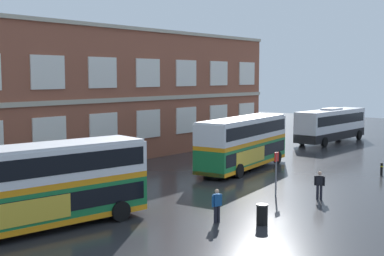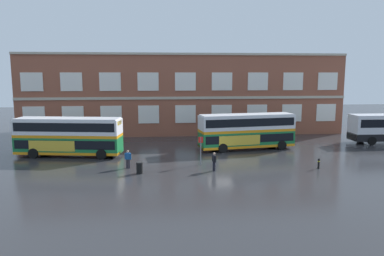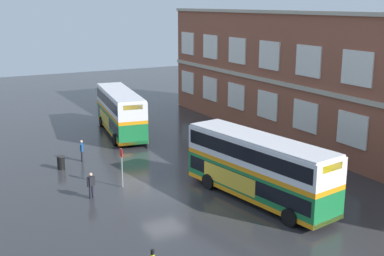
# 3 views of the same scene
# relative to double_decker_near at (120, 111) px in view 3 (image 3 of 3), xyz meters

# --- Properties ---
(ground_plane) EXTENTS (120.00, 120.00, 0.00)m
(ground_plane) POSITION_rel_double_decker_near_xyz_m (15.71, -0.99, -2.15)
(ground_plane) COLOR #2B2B2D
(brick_terminal_building) EXTENTS (45.50, 8.19, 11.46)m
(brick_terminal_building) POSITION_rel_double_decker_near_xyz_m (13.22, 14.99, 3.43)
(brick_terminal_building) COLOR brown
(brick_terminal_building) RESTS_ON ground
(double_decker_near) EXTENTS (11.27, 4.26, 4.07)m
(double_decker_near) POSITION_rel_double_decker_near_xyz_m (0.00, 0.00, 0.00)
(double_decker_near) COLOR #197038
(double_decker_near) RESTS_ON ground
(double_decker_middle) EXTENTS (11.26, 4.17, 4.07)m
(double_decker_middle) POSITION_rel_double_decker_near_xyz_m (19.57, 1.71, 0.00)
(double_decker_middle) COLOR #197038
(double_decker_middle) RESTS_ON ground
(waiting_passenger) EXTENTS (0.64, 0.33, 1.70)m
(waiting_passenger) POSITION_rel_double_decker_near_xyz_m (6.59, -5.70, -1.22)
(waiting_passenger) COLOR black
(waiting_passenger) RESTS_ON ground
(second_passenger) EXTENTS (0.37, 0.63, 1.70)m
(second_passenger) POSITION_rel_double_decker_near_xyz_m (14.37, -7.38, -1.22)
(second_passenger) COLOR black
(second_passenger) RESTS_ON ground
(bus_stand_flag) EXTENTS (0.44, 0.10, 2.70)m
(bus_stand_flag) POSITION_rel_double_decker_near_xyz_m (13.44, -4.96, -0.51)
(bus_stand_flag) COLOR slate
(bus_stand_flag) RESTS_ON ground
(station_litter_bin) EXTENTS (0.60, 0.60, 1.03)m
(station_litter_bin) POSITION_rel_double_decker_near_xyz_m (7.73, -7.63, -1.63)
(station_litter_bin) COLOR black
(station_litter_bin) RESTS_ON ground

